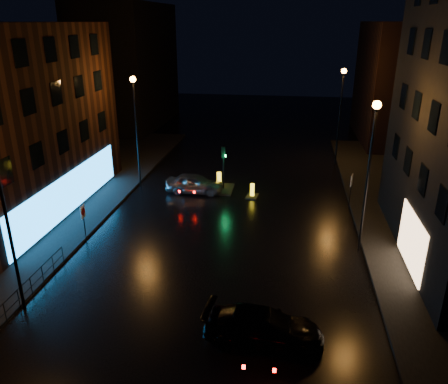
# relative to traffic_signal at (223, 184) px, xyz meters

# --- Properties ---
(ground) EXTENTS (120.00, 120.00, 0.00)m
(ground) POSITION_rel_traffic_signal_xyz_m (1.20, -14.00, -0.50)
(ground) COLOR black
(ground) RESTS_ON ground
(pavement_left) EXTENTS (12.00, 44.00, 0.15)m
(pavement_left) POSITION_rel_traffic_signal_xyz_m (-12.80, -6.00, -0.43)
(pavement_left) COLOR black
(pavement_left) RESTS_ON ground
(building_far_left) EXTENTS (8.00, 16.00, 14.00)m
(building_far_left) POSITION_rel_traffic_signal_xyz_m (-14.80, 21.00, 6.50)
(building_far_left) COLOR black
(building_far_left) RESTS_ON ground
(building_far_right) EXTENTS (8.00, 14.00, 12.00)m
(building_far_right) POSITION_rel_traffic_signal_xyz_m (16.20, 18.00, 5.50)
(building_far_right) COLOR black
(building_far_right) RESTS_ON ground
(street_lamp_lnear) EXTENTS (0.44, 0.44, 8.37)m
(street_lamp_lnear) POSITION_rel_traffic_signal_xyz_m (-6.60, -16.00, 5.06)
(street_lamp_lnear) COLOR black
(street_lamp_lnear) RESTS_ON ground
(street_lamp_lfar) EXTENTS (0.44, 0.44, 8.37)m
(street_lamp_lfar) POSITION_rel_traffic_signal_xyz_m (-6.60, -0.00, 5.06)
(street_lamp_lfar) COLOR black
(street_lamp_lfar) RESTS_ON ground
(street_lamp_rnear) EXTENTS (0.44, 0.44, 8.37)m
(street_lamp_rnear) POSITION_rel_traffic_signal_xyz_m (9.00, -8.00, 5.06)
(street_lamp_rnear) COLOR black
(street_lamp_rnear) RESTS_ON ground
(street_lamp_rfar) EXTENTS (0.44, 0.44, 8.37)m
(street_lamp_rfar) POSITION_rel_traffic_signal_xyz_m (9.00, 8.00, 5.06)
(street_lamp_rfar) COLOR black
(street_lamp_rfar) RESTS_ON ground
(traffic_signal) EXTENTS (1.40, 2.40, 3.45)m
(traffic_signal) POSITION_rel_traffic_signal_xyz_m (0.00, 0.00, 0.00)
(traffic_signal) COLOR black
(traffic_signal) RESTS_ON ground
(guard_railing) EXTENTS (0.05, 6.04, 1.00)m
(guard_railing) POSITION_rel_traffic_signal_xyz_m (-6.80, -15.00, 0.24)
(guard_railing) COLOR black
(guard_railing) RESTS_ON ground
(silver_hatchback) EXTENTS (4.25, 1.71, 1.45)m
(silver_hatchback) POSITION_rel_traffic_signal_xyz_m (-2.06, -0.84, 0.22)
(silver_hatchback) COLOR #A2A4A9
(silver_hatchback) RESTS_ON ground
(dark_sedan) EXTENTS (4.91, 2.27, 1.39)m
(dark_sedan) POSITION_rel_traffic_signal_xyz_m (4.15, -16.53, 0.19)
(dark_sedan) COLOR black
(dark_sedan) RESTS_ON ground
(bollard_near) EXTENTS (0.94, 1.28, 1.04)m
(bollard_near) POSITION_rel_traffic_signal_xyz_m (2.30, -1.10, -0.27)
(bollard_near) COLOR black
(bollard_near) RESTS_ON ground
(bollard_far) EXTENTS (1.35, 1.58, 1.17)m
(bollard_far) POSITION_rel_traffic_signal_xyz_m (-0.45, 0.70, -0.25)
(bollard_far) COLOR black
(bollard_far) RESTS_ON ground
(road_sign_left) EXTENTS (0.10, 0.55, 2.27)m
(road_sign_left) POSITION_rel_traffic_signal_xyz_m (-6.70, -9.48, 1.20)
(road_sign_left) COLOR black
(road_sign_left) RESTS_ON ground
(road_sign_right) EXTENTS (0.21, 0.57, 2.40)m
(road_sign_right) POSITION_rel_traffic_signal_xyz_m (9.10, -2.04, 1.30)
(road_sign_right) COLOR black
(road_sign_right) RESTS_ON ground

